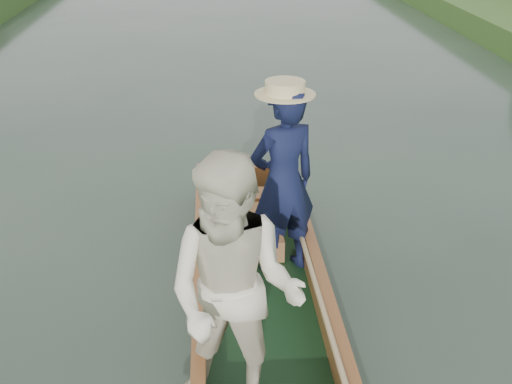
{
  "coord_description": "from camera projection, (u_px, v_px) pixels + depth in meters",
  "views": [
    {
      "loc": [
        -0.36,
        -4.45,
        3.35
      ],
      "look_at": [
        0.0,
        0.6,
        0.95
      ],
      "focal_mm": 45.0,
      "sensor_mm": 36.0,
      "label": 1
    }
  ],
  "objects": [
    {
      "name": "ground",
      "position": [
        261.0,
        322.0,
        5.47
      ],
      "size": [
        120.0,
        120.0,
        0.0
      ],
      "primitive_type": "plane",
      "color": "#283D30",
      "rests_on": "ground"
    },
    {
      "name": "punt",
      "position": [
        255.0,
        268.0,
        4.92
      ],
      "size": [
        1.44,
        5.0,
        1.98
      ],
      "color": "black",
      "rests_on": "ground"
    }
  ]
}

